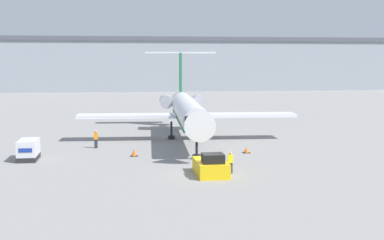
% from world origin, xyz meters
% --- Properties ---
extents(ground_plane, '(600.00, 600.00, 0.00)m').
position_xyz_m(ground_plane, '(0.00, 0.00, 0.00)').
color(ground_plane, gray).
extents(terminal_building, '(180.00, 16.80, 15.66)m').
position_xyz_m(terminal_building, '(0.00, 120.00, 7.86)').
color(terminal_building, '#8C939E').
rests_on(terminal_building, ground).
extents(airplane_main, '(24.49, 28.88, 10.00)m').
position_xyz_m(airplane_main, '(0.84, 18.92, 3.40)').
color(airplane_main, silver).
rests_on(airplane_main, ground).
extents(pushback_tug, '(2.32, 4.26, 1.81)m').
position_xyz_m(pushback_tug, '(0.30, 0.34, 0.67)').
color(pushback_tug, yellow).
rests_on(pushback_tug, ground).
extents(luggage_cart, '(1.62, 3.32, 1.83)m').
position_xyz_m(luggage_cart, '(-14.80, 8.76, 0.92)').
color(luggage_cart, '#232326').
rests_on(luggage_cart, ground).
extents(worker_near_tug, '(0.40, 0.25, 1.75)m').
position_xyz_m(worker_near_tug, '(1.90, 0.63, 0.92)').
color(worker_near_tug, '#232838').
rests_on(worker_near_tug, ground).
extents(worker_by_wing, '(0.40, 0.26, 1.85)m').
position_xyz_m(worker_by_wing, '(-9.10, 14.54, 0.98)').
color(worker_by_wing, '#232838').
rests_on(worker_by_wing, ground).
extents(traffic_cone_left, '(0.67, 0.67, 0.68)m').
position_xyz_m(traffic_cone_left, '(-5.39, 9.35, 0.32)').
color(traffic_cone_left, black).
rests_on(traffic_cone_left, ground).
extents(traffic_cone_right, '(0.68, 0.68, 0.61)m').
position_xyz_m(traffic_cone_right, '(5.39, 9.69, 0.29)').
color(traffic_cone_right, black).
rests_on(traffic_cone_right, ground).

